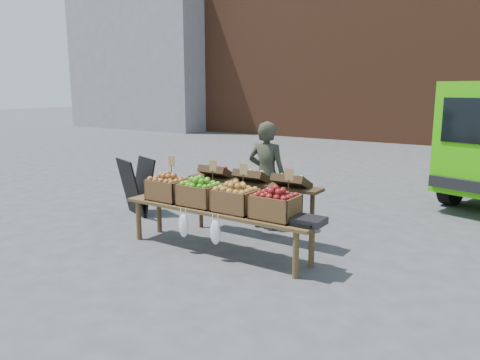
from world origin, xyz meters
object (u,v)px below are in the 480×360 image
Objects in this scene: crate_red_apples at (236,200)px; crate_green_apples at (275,207)px; back_table at (252,201)px; weighing_scale at (309,221)px; display_bench at (218,230)px; chalkboard_sign at (136,186)px; vendor at (267,176)px; crate_golden_apples at (168,190)px; crate_russet_pears at (200,195)px.

crate_red_apples is 0.55m from crate_green_apples.
back_table reaches higher than weighing_scale.
chalkboard_sign is at bearing 161.91° from display_bench.
weighing_scale is (1.20, -0.72, 0.09)m from back_table.
crate_green_apples is at bearing 117.85° from vendor.
crate_golden_apples is 1.00× the size of crate_red_apples.
crate_green_apples is (0.77, -0.72, 0.19)m from back_table.
crate_green_apples is (1.65, 0.00, 0.00)m from crate_golden_apples.
chalkboard_sign is at bearing 152.28° from crate_golden_apples.
back_table is 4.20× the size of crate_russet_pears.
chalkboard_sign is 0.35× the size of display_bench.
back_table reaches higher than crate_russet_pears.
crate_golden_apples is at bearing 180.00° from crate_green_apples.
back_table is at bearing 148.97° from weighing_scale.
vendor is 3.17× the size of crate_russet_pears.
crate_russet_pears is at bearing 180.00° from weighing_scale.
crate_green_apples is at bearing 7.82° from chalkboard_sign.
back_table is at bearing 136.99° from crate_green_apples.
display_bench is 5.40× the size of crate_green_apples.
display_bench is 0.93m from crate_golden_apples.
crate_green_apples is 0.44m from weighing_scale.
back_table is 0.78× the size of display_bench.
crate_golden_apples and crate_russet_pears have the same top height.
crate_golden_apples and crate_red_apples have the same top height.
chalkboard_sign is (-2.15, -0.52, -0.32)m from vendor.
crate_red_apples is at bearing 180.00° from crate_green_apples.
chalkboard_sign reaches higher than crate_russet_pears.
crate_red_apples is (0.22, -0.72, 0.19)m from back_table.
crate_golden_apples is at bearing -140.65° from back_table.
vendor reaches higher than chalkboard_sign.
weighing_scale is at bearing -31.03° from back_table.
chalkboard_sign is 3.51m from weighing_scale.
crate_russet_pears is 1.00× the size of crate_red_apples.
weighing_scale is at bearing -0.00° from crate_green_apples.
crate_russet_pears is (-0.33, -0.72, 0.19)m from back_table.
crate_russet_pears is 1.47× the size of weighing_scale.
crate_red_apples is 0.98m from weighing_scale.
crate_russet_pears is 1.53m from weighing_scale.
chalkboard_sign is 1.88× the size of crate_golden_apples.
chalkboard_sign reaches higher than crate_red_apples.
crate_russet_pears is at bearing 0.65° from chalkboard_sign.
display_bench is at bearing 0.00° from crate_golden_apples.
vendor is at bearing 57.12° from crate_golden_apples.
weighing_scale is at bearing -0.00° from crate_russet_pears.
back_table reaches higher than crate_green_apples.
crate_green_apples reaches higher than display_bench.
crate_red_apples is at bearing 0.00° from crate_golden_apples.
crate_russet_pears reaches higher than display_bench.
back_table is 0.81m from crate_russet_pears.
crate_golden_apples reaches higher than display_bench.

